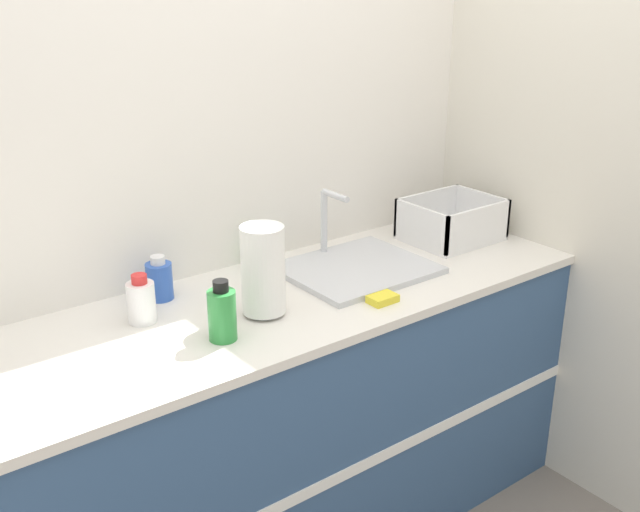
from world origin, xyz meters
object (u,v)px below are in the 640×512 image
(paper_towel_roll, at_px, (263,270))
(bottle_blue, at_px, (159,280))
(soap_dispenser, at_px, (259,253))
(bottle_green, at_px, (222,314))
(dish_rack, at_px, (451,225))
(bottle_white_spray, at_px, (141,301))
(sink, at_px, (355,266))

(paper_towel_roll, distance_m, bottle_blue, 0.36)
(bottle_blue, xyz_separation_m, soap_dispenser, (0.39, 0.04, -0.01))
(bottle_blue, distance_m, bottle_green, 0.36)
(dish_rack, distance_m, bottle_white_spray, 1.24)
(bottle_green, xyz_separation_m, bottle_white_spray, (-0.13, 0.24, -0.01))
(dish_rack, xyz_separation_m, bottle_white_spray, (-1.24, 0.05, 0.01))
(sink, relative_size, paper_towel_roll, 1.73)
(sink, distance_m, bottle_blue, 0.66)
(sink, xyz_separation_m, bottle_blue, (-0.63, 0.19, 0.05))
(dish_rack, xyz_separation_m, soap_dispenser, (-0.73, 0.20, -0.01))
(bottle_green, distance_m, bottle_white_spray, 0.27)
(paper_towel_roll, bearing_deg, bottle_blue, 124.14)
(bottle_blue, bearing_deg, sink, -16.93)
(sink, xyz_separation_m, paper_towel_roll, (-0.43, -0.10, 0.12))
(paper_towel_roll, bearing_deg, dish_rack, 7.48)
(dish_rack, xyz_separation_m, bottle_blue, (-1.12, 0.17, 0.00))
(sink, distance_m, soap_dispenser, 0.33)
(paper_towel_roll, distance_m, bottle_white_spray, 0.36)
(sink, relative_size, dish_rack, 1.41)
(bottle_blue, bearing_deg, soap_dispenser, 5.24)
(sink, distance_m, paper_towel_roll, 0.46)
(bottle_white_spray, distance_m, soap_dispenser, 0.53)
(sink, height_order, bottle_white_spray, sink)
(dish_rack, bearing_deg, bottle_blue, 171.49)
(dish_rack, height_order, soap_dispenser, dish_rack)
(paper_towel_roll, relative_size, bottle_blue, 1.95)
(sink, bearing_deg, bottle_green, -165.02)
(paper_towel_roll, xyz_separation_m, soap_dispenser, (0.19, 0.32, -0.09))
(paper_towel_roll, bearing_deg, bottle_white_spray, 151.16)
(bottle_blue, xyz_separation_m, bottle_green, (0.02, -0.36, 0.02))
(sink, height_order, bottle_green, sink)
(bottle_blue, distance_m, soap_dispenser, 0.39)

